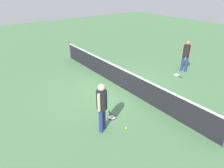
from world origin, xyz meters
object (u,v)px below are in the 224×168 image
(tennis_ball_midcourt, at_px, (107,102))
(tennis_racket_far_player, at_px, (177,75))
(player_near_side, at_px, (102,104))
(tennis_ball_baseline, at_px, (126,128))
(tennis_racket_near_player, at_px, (112,117))
(player_far_side, at_px, (186,54))

(tennis_ball_midcourt, bearing_deg, tennis_racket_far_player, 89.95)
(player_near_side, height_order, tennis_ball_midcourt, player_near_side)
(tennis_ball_midcourt, height_order, tennis_ball_baseline, same)
(tennis_racket_near_player, relative_size, tennis_ball_baseline, 9.18)
(tennis_ball_baseline, bearing_deg, player_far_side, 107.96)
(tennis_ball_baseline, bearing_deg, tennis_racket_far_player, 108.83)
(player_near_side, distance_m, tennis_racket_far_player, 5.90)
(player_near_side, distance_m, tennis_ball_midcourt, 1.92)
(player_near_side, relative_size, player_far_side, 1.00)
(player_far_side, relative_size, tennis_racket_far_player, 2.80)
(tennis_ball_baseline, bearing_deg, tennis_ball_midcourt, 166.25)
(tennis_racket_near_player, relative_size, tennis_racket_far_player, 1.00)
(player_near_side, height_order, tennis_ball_baseline, player_near_side)
(player_far_side, height_order, tennis_ball_baseline, player_far_side)
(player_far_side, bearing_deg, tennis_racket_far_player, -77.99)
(player_far_side, bearing_deg, player_near_side, -77.57)
(player_far_side, distance_m, tennis_ball_midcourt, 5.45)
(tennis_racket_far_player, relative_size, tennis_ball_baseline, 9.20)
(player_near_side, height_order, player_far_side, same)
(tennis_racket_far_player, bearing_deg, tennis_racket_near_player, -79.88)
(tennis_racket_near_player, distance_m, tennis_ball_baseline, 0.82)
(tennis_racket_near_player, bearing_deg, player_far_side, 100.37)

